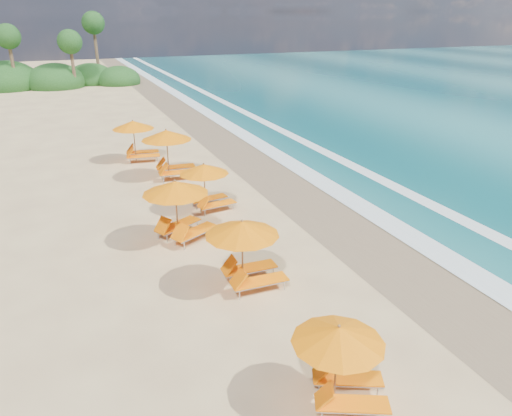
# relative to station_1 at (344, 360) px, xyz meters

# --- Properties ---
(ground) EXTENTS (160.00, 160.00, 0.00)m
(ground) POSITION_rel_station_1_xyz_m (1.48, 8.51, -1.14)
(ground) COLOR #DAC080
(ground) RESTS_ON ground
(wet_sand) EXTENTS (4.00, 160.00, 0.01)m
(wet_sand) POSITION_rel_station_1_xyz_m (5.48, 8.51, -1.13)
(wet_sand) COLOR #887351
(wet_sand) RESTS_ON ground
(surf_foam) EXTENTS (4.00, 160.00, 0.01)m
(surf_foam) POSITION_rel_station_1_xyz_m (8.18, 8.51, -1.11)
(surf_foam) COLOR white
(surf_foam) RESTS_ON ground
(station_1) EXTENTS (2.67, 2.66, 2.03)m
(station_1) POSITION_rel_station_1_xyz_m (0.00, 0.00, 0.00)
(station_1) COLOR olive
(station_1) RESTS_ON ground
(station_2) EXTENTS (2.50, 2.31, 2.30)m
(station_2) POSITION_rel_station_1_xyz_m (-0.10, 5.33, 0.15)
(station_2) COLOR olive
(station_2) RESTS_ON ground
(station_3) EXTENTS (3.25, 3.25, 2.45)m
(station_3) POSITION_rel_station_1_xyz_m (-1.18, 9.38, 0.23)
(station_3) COLOR olive
(station_3) RESTS_ON ground
(station_4) EXTENTS (2.51, 2.38, 2.14)m
(station_4) POSITION_rel_station_1_xyz_m (0.65, 11.89, 0.06)
(station_4) COLOR olive
(station_4) RESTS_ON ground
(station_5) EXTENTS (2.92, 2.74, 2.58)m
(station_5) POSITION_rel_station_1_xyz_m (0.23, 16.81, 0.31)
(station_5) COLOR olive
(station_5) RESTS_ON ground
(station_6) EXTENTS (2.80, 2.65, 2.39)m
(station_6) POSITION_rel_station_1_xyz_m (-0.85, 20.62, 0.20)
(station_6) COLOR olive
(station_6) RESTS_ON ground
(treeline) EXTENTS (25.80, 8.80, 9.74)m
(treeline) POSITION_rel_station_1_xyz_m (-8.45, 54.02, -0.14)
(treeline) COLOR #163D14
(treeline) RESTS_ON ground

